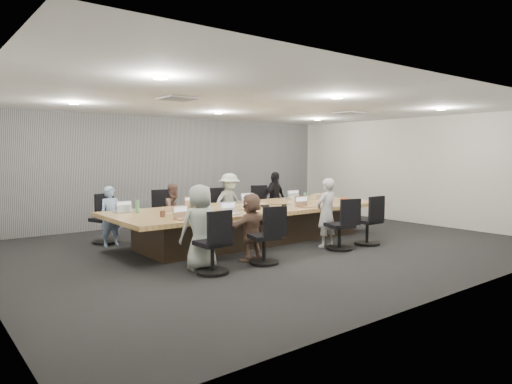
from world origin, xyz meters
TOP-DOWN VIEW (x-y plane):
  - floor at (0.00, 0.00)m, footprint 10.00×8.00m
  - ceiling at (0.00, 0.00)m, footprint 10.00×8.00m
  - wall_back at (0.00, 4.00)m, footprint 10.00×0.00m
  - wall_front at (0.00, -4.00)m, footprint 10.00×0.00m
  - wall_right at (5.00, 0.00)m, footprint 0.00×8.00m
  - curtain at (0.00, 3.92)m, footprint 9.80×0.04m
  - conference_table at (0.00, 0.50)m, footprint 6.00×2.20m
  - chair_0 at (-2.54, 2.20)m, footprint 0.70×0.70m
  - chair_1 at (-1.13, 2.20)m, footprint 0.64×0.64m
  - chair_2 at (0.32, 2.20)m, footprint 0.58×0.58m
  - chair_3 at (1.73, 2.20)m, footprint 0.70×0.70m
  - chair_4 at (-2.09, -1.20)m, footprint 0.55×0.55m
  - chair_5 at (-1.07, -1.20)m, footprint 0.63×0.63m
  - chair_6 at (0.78, -1.20)m, footprint 0.66×0.66m
  - chair_7 at (1.61, -1.20)m, footprint 0.55×0.55m
  - person_0 at (-2.54, 1.85)m, footprint 0.45×0.30m
  - laptop_0 at (-2.54, 1.30)m, footprint 0.29×0.20m
  - person_1 at (-1.13, 1.85)m, footprint 0.67×0.57m
  - laptop_1 at (-1.13, 1.30)m, footprint 0.35×0.28m
  - person_2 at (0.32, 1.85)m, footprint 0.93×0.58m
  - laptop_2 at (0.32, 1.30)m, footprint 0.35×0.26m
  - person_3 at (1.73, 1.85)m, footprint 0.87×0.53m
  - laptop_3 at (1.73, 1.30)m, footprint 0.34×0.24m
  - person_4 at (-2.09, -0.85)m, footprint 0.71×0.50m
  - laptop_4 at (-2.09, -0.30)m, footprint 0.32×0.24m
  - person_5 at (-1.07, -0.85)m, footprint 1.13×0.52m
  - laptop_5 at (-1.07, -0.30)m, footprint 0.32×0.22m
  - person_6 at (0.78, -0.85)m, footprint 0.52×0.36m
  - laptop_6 at (0.78, -0.30)m, footprint 0.34×0.25m
  - bottle_green_left at (-2.36, 0.97)m, footprint 0.07×0.07m
  - bottle_green_right at (1.34, 0.33)m, footprint 0.08×0.08m
  - bottle_clear at (-0.92, 0.76)m, footprint 0.08×0.08m
  - cup_white_far at (-0.03, 0.58)m, footprint 0.09×0.09m
  - cup_white_near at (1.52, 0.91)m, footprint 0.09×0.09m
  - mug_brown at (-2.23, 0.18)m, footprint 0.12×0.12m
  - mic_left at (-0.16, 0.38)m, footprint 0.18×0.14m
  - mic_right at (0.19, 0.34)m, footprint 0.17×0.12m
  - stapler at (0.46, 0.03)m, footprint 0.16×0.10m
  - canvas_bag at (2.11, 0.72)m, footprint 0.26×0.18m
  - snack_packet at (2.65, 0.33)m, footprint 0.20×0.19m

SIDE VIEW (x-z plane):
  - floor at x=0.00m, z-range 0.00..0.00m
  - chair_5 at x=-1.07m, z-range 0.00..0.77m
  - chair_6 at x=0.78m, z-range 0.00..0.79m
  - chair_4 at x=-2.09m, z-range 0.00..0.79m
  - chair_7 at x=1.61m, z-range 0.00..0.80m
  - conference_table at x=0.00m, z-range 0.03..0.77m
  - chair_2 at x=0.32m, z-range 0.00..0.81m
  - chair_3 at x=1.73m, z-range 0.00..0.82m
  - chair_0 at x=-2.54m, z-range 0.00..0.82m
  - chair_1 at x=-1.13m, z-range 0.00..0.86m
  - person_5 at x=-1.07m, z-range 0.00..1.17m
  - person_0 at x=-2.54m, z-range 0.00..1.20m
  - person_1 at x=-1.13m, z-range 0.00..1.20m
  - person_4 at x=-2.09m, z-range 0.00..1.36m
  - person_6 at x=0.78m, z-range 0.00..1.36m
  - person_2 at x=0.32m, z-range 0.00..1.38m
  - person_3 at x=1.73m, z-range 0.00..1.39m
  - laptop_0 at x=-2.54m, z-range 0.74..0.76m
  - laptop_1 at x=-1.13m, z-range 0.74..0.76m
  - laptop_2 at x=0.32m, z-range 0.74..0.76m
  - laptop_3 at x=1.73m, z-range 0.74..0.76m
  - laptop_4 at x=-2.09m, z-range 0.74..0.76m
  - laptop_5 at x=-1.07m, z-range 0.74..0.76m
  - laptop_6 at x=0.78m, z-range 0.74..0.76m
  - mic_right at x=0.19m, z-range 0.74..0.77m
  - mic_left at x=-0.16m, z-range 0.74..0.77m
  - snack_packet at x=2.65m, z-range 0.74..0.78m
  - stapler at x=0.46m, z-range 0.74..0.80m
  - cup_white_far at x=-0.03m, z-range 0.74..0.84m
  - cup_white_near at x=1.52m, z-range 0.74..0.85m
  - mug_brown at x=-2.23m, z-range 0.74..0.85m
  - canvas_bag at x=2.11m, z-range 0.74..0.87m
  - bottle_green_right at x=1.34m, z-range 0.74..0.97m
  - bottle_clear at x=-0.92m, z-range 0.74..0.98m
  - bottle_green_left at x=-2.36m, z-range 0.74..0.99m
  - wall_back at x=0.00m, z-range 0.00..2.80m
  - wall_front at x=0.00m, z-range 0.00..2.80m
  - wall_right at x=5.00m, z-range 0.00..2.80m
  - curtain at x=0.00m, z-range 0.00..2.80m
  - ceiling at x=0.00m, z-range 2.80..2.80m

